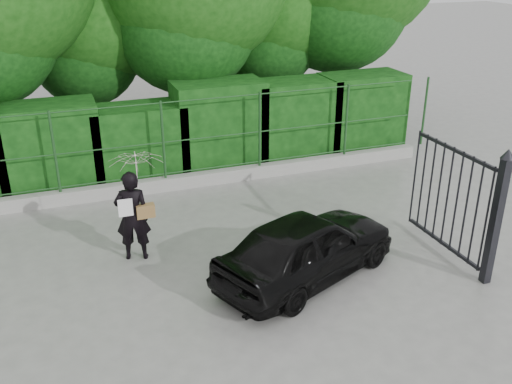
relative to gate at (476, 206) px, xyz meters
name	(u,v)px	position (x,y,z in m)	size (l,w,h in m)	color
ground	(201,297)	(-4.60, 0.72, -1.19)	(80.00, 80.00, 0.00)	gray
kerb	(149,186)	(-4.60, 5.22, -1.04)	(14.00, 0.25, 0.30)	#9E9E99
fence	(155,141)	(-4.38, 5.22, 0.01)	(14.13, 0.06, 1.80)	#1C461E
hedge	(139,137)	(-4.57, 6.22, -0.17)	(14.20, 1.20, 2.18)	black
gate	(476,206)	(0.00, 0.00, 0.00)	(0.22, 2.33, 2.36)	black
woman	(136,190)	(-5.26, 2.40, 0.11)	(0.96, 0.96, 1.97)	black
car	(307,246)	(-2.76, 0.71, -0.60)	(1.39, 3.45, 1.18)	black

